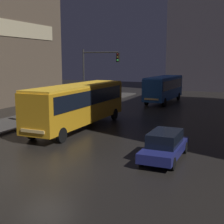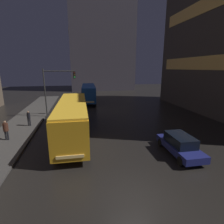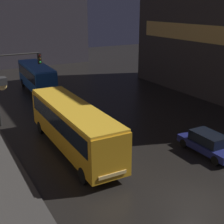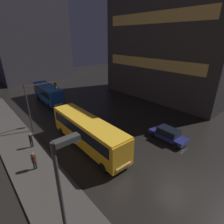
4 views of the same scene
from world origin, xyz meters
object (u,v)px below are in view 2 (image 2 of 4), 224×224
Objects in this scene: car_taxi at (180,144)px; pedestrian_near at (6,128)px; bus_far at (89,92)px; traffic_light_main at (56,84)px; pedestrian_mid at (29,117)px; bus_near at (73,116)px.

pedestrian_near is (-13.77, 5.01, 0.45)m from car_taxi.
traffic_light_main is (-4.69, -9.47, 2.33)m from bus_far.
bus_far is 10.83m from traffic_light_main.
car_taxi is at bearing -50.96° from traffic_light_main.
pedestrian_near is at bearing -115.60° from traffic_light_main.
bus_far is at bearing -82.35° from pedestrian_mid.
bus_far reaches higher than car_taxi.
traffic_light_main reaches higher than bus_far.
pedestrian_mid is 5.59m from traffic_light_main.
bus_far is 18.93m from pedestrian_near.
traffic_light_main is (-2.20, 7.56, 2.23)m from bus_near.
bus_far is 5.34× the size of pedestrian_near.
traffic_light_main is (-10.17, 12.54, 3.55)m from car_taxi.
pedestrian_mid is (-7.37, -13.20, -0.86)m from bus_far.
car_taxi is 14.66m from pedestrian_near.
bus_near is at bearing 84.52° from bus_far.
bus_near reaches higher than car_taxi.
bus_far is 5.62× the size of pedestrian_mid.
traffic_light_main is at bearing 66.50° from bus_far.
bus_far is 1.49× the size of traffic_light_main.
pedestrian_near is 8.90m from traffic_light_main.
traffic_light_main reaches higher than pedestrian_near.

